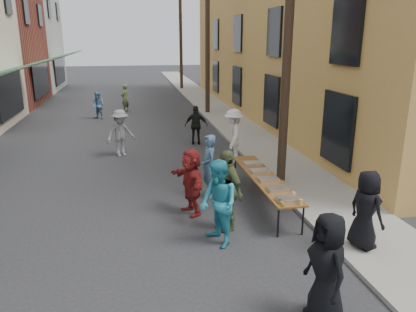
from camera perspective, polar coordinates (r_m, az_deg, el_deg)
name	(u,v)px	position (r m, az deg, el deg)	size (l,w,h in m)	color
ground	(142,241)	(9.14, -9.20, -11.73)	(120.00, 120.00, 0.00)	#28282B
sidewalk	(219,112)	(24.02, 1.59, 6.16)	(2.20, 60.00, 0.10)	gray
building_ochre	(330,24)	(24.77, 16.81, 17.31)	(10.00, 28.00, 10.00)	gold
utility_pole_near	(289,29)	(11.93, 11.27, 17.12)	(0.26, 0.26, 9.00)	#2D2116
utility_pole_mid	(208,34)	(23.51, -0.07, 16.84)	(0.26, 0.26, 9.00)	#2D2116
utility_pole_far	(181,35)	(35.37, -3.86, 16.61)	(0.26, 0.26, 9.00)	#2D2116
serving_table	(264,178)	(10.76, 7.91, -3.14)	(0.70, 4.00, 0.75)	brown
catering_tray_sausage	(288,199)	(9.29, 11.16, -5.98)	(0.50, 0.33, 0.08)	maroon
catering_tray_foil_b	(278,189)	(9.85, 9.77, -4.60)	(0.50, 0.33, 0.08)	#B2B2B7
catering_tray_buns	(268,179)	(10.47, 8.45, -3.27)	(0.50, 0.33, 0.08)	tan
catering_tray_foil_d	(260,171)	(11.10, 7.28, -2.09)	(0.50, 0.33, 0.08)	#B2B2B7
catering_tray_buns_end	(252,163)	(11.73, 6.23, -1.04)	(0.50, 0.33, 0.08)	tan
condiment_jar_a	(283,205)	(8.96, 10.56, -6.81)	(0.07, 0.07, 0.08)	#A57F26
condiment_jar_b	(282,203)	(9.04, 10.33, -6.57)	(0.07, 0.07, 0.08)	#A57F26
condiment_jar_c	(280,202)	(9.13, 10.11, -6.34)	(0.07, 0.07, 0.08)	#A57F26
cup_stack	(301,202)	(9.15, 12.92, -6.33)	(0.08, 0.08, 0.12)	tan
guest_front_a	(327,268)	(6.64, 16.37, -14.89)	(0.87, 0.57, 1.79)	black
guest_front_b	(209,166)	(11.06, 0.11, -1.49)	(0.65, 0.42, 1.77)	teal
guest_front_c	(219,204)	(8.52, 1.49, -6.71)	(0.91, 0.71, 1.87)	teal
guest_front_d	(234,136)	(14.28, 3.63, 2.84)	(1.23, 0.71, 1.91)	white
guest_front_e	(227,190)	(9.22, 2.66, -4.82)	(1.11, 0.46, 1.89)	#535D36
guest_queue_back	(191,182)	(10.06, -2.39, -3.61)	(1.56, 0.50, 1.68)	maroon
server	(366,210)	(8.85, 21.33, -7.04)	(0.81, 0.53, 1.65)	black
passerby_left	(121,133)	(15.38, -12.20, 3.17)	(1.13, 0.65, 1.75)	gray
passerby_mid	(196,125)	(16.73, -1.67, 4.34)	(0.94, 0.39, 1.61)	black
passerby_right	(125,98)	(24.86, -11.60, 7.98)	(0.60, 0.39, 1.64)	#536339
passerby_far	(98,105)	(22.95, -15.17, 6.88)	(0.72, 0.56, 1.48)	#5688A6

